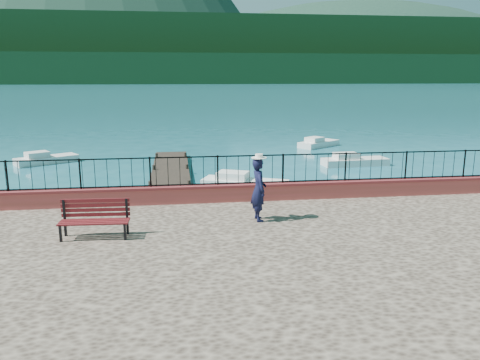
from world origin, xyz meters
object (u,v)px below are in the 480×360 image
object	(u,v)px
person	(259,190)
boat_0	(92,205)
park_bench	(95,227)
boat_5	(319,141)
boat_3	(47,157)
boat_2	(355,159)
boat_1	(245,180)

from	to	relation	value
person	boat_0	size ratio (longest dim) A/B	0.44
person	park_bench	bearing A→B (deg)	96.41
person	boat_5	bearing A→B (deg)	-26.55
boat_3	boat_5	bearing A→B (deg)	-19.58
boat_3	boat_2	bearing A→B (deg)	-42.55
boat_3	boat_5	size ratio (longest dim) A/B	1.02
person	boat_2	bearing A→B (deg)	-36.31
person	boat_3	xyz separation A→B (m)	(-10.31, 16.95, -1.72)
person	boat_3	size ratio (longest dim) A/B	0.51
boat_1	boat_3	world-z (taller)	same
person	boat_1	size ratio (longest dim) A/B	0.45
boat_1	park_bench	bearing A→B (deg)	-95.44
person	boat_3	distance (m)	19.91
park_bench	boat_2	size ratio (longest dim) A/B	0.46
person	boat_1	xyz separation A→B (m)	(0.90, 8.80, -1.72)
boat_0	boat_2	xyz separation A→B (m)	(14.02, 8.39, 0.00)
person	boat_0	world-z (taller)	person
park_bench	boat_0	distance (m)	6.45
boat_0	boat_2	distance (m)	16.34
boat_3	boat_1	bearing A→B (deg)	-68.79
boat_5	boat_0	bearing A→B (deg)	-167.09
park_bench	boat_3	size ratio (longest dim) A/B	0.50
boat_0	boat_1	xyz separation A→B (m)	(6.56, 3.46, 0.00)
boat_1	boat_5	distance (m)	14.63
boat_1	boat_0	bearing A→B (deg)	-128.66
boat_0	person	bearing A→B (deg)	-75.08
person	boat_1	bearing A→B (deg)	-10.81
boat_2	park_bench	bearing A→B (deg)	-134.83
boat_5	person	bearing A→B (deg)	-147.28
boat_2	boat_3	size ratio (longest dim) A/B	1.09
park_bench	person	bearing A→B (deg)	14.58
person	boat_0	xyz separation A→B (m)	(-5.66, 5.34, -1.72)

